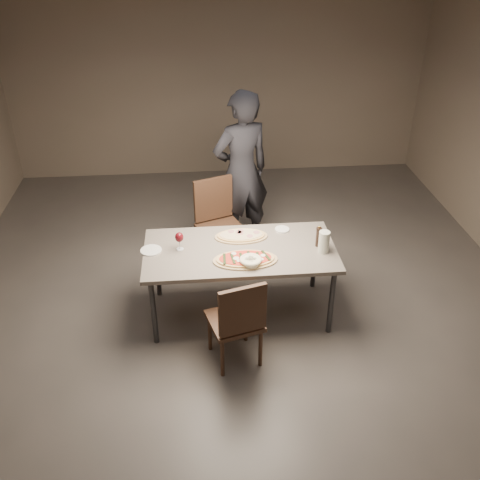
{
  "coord_description": "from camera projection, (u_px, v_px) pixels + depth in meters",
  "views": [
    {
      "loc": [
        -0.38,
        -4.22,
        3.43
      ],
      "look_at": [
        0.0,
        0.0,
        0.85
      ],
      "focal_mm": 40.0,
      "sensor_mm": 36.0,
      "label": 1
    }
  ],
  "objects": [
    {
      "name": "dining_table",
      "position": [
        240.0,
        254.0,
        5.04
      ],
      "size": [
        1.8,
        0.9,
        0.75
      ],
      "color": "slate",
      "rests_on": "ground"
    },
    {
      "name": "bread_basket",
      "position": [
        251.0,
        261.0,
        4.76
      ],
      "size": [
        0.2,
        0.2,
        0.07
      ],
      "rotation": [
        0.0,
        0.0,
        -0.43
      ],
      "color": "beige",
      "rests_on": "dining_table"
    },
    {
      "name": "pepper_mill_left",
      "position": [
        323.0,
        239.0,
        4.99
      ],
      "size": [
        0.05,
        0.05,
        0.19
      ],
      "rotation": [
        0.0,
        0.0,
        0.43
      ],
      "color": "black",
      "rests_on": "dining_table"
    },
    {
      "name": "side_plate",
      "position": [
        151.0,
        250.0,
        4.98
      ],
      "size": [
        0.2,
        0.2,
        0.01
      ],
      "rotation": [
        0.0,
        0.0,
        0.38
      ],
      "color": "white",
      "rests_on": "dining_table"
    },
    {
      "name": "chair_far",
      "position": [
        218.0,
        218.0,
        5.91
      ],
      "size": [
        0.61,
        0.61,
        0.99
      ],
      "rotation": [
        0.0,
        0.0,
        3.5
      ],
      "color": "#3F271A",
      "rests_on": "ground"
    },
    {
      "name": "room",
      "position": [
        240.0,
        186.0,
        4.67
      ],
      "size": [
        7.0,
        7.0,
        7.0
      ],
      "color": "#544D48",
      "rests_on": "ground"
    },
    {
      "name": "pepper_mill_right",
      "position": [
        319.0,
        237.0,
        5.01
      ],
      "size": [
        0.06,
        0.06,
        0.22
      ],
      "rotation": [
        0.0,
        0.0,
        -0.38
      ],
      "color": "black",
      "rests_on": "dining_table"
    },
    {
      "name": "ham_pizza",
      "position": [
        241.0,
        236.0,
        5.19
      ],
      "size": [
        0.51,
        0.28,
        0.04
      ],
      "rotation": [
        0.0,
        0.0,
        -0.43
      ],
      "color": "tan",
      "rests_on": "dining_table"
    },
    {
      "name": "wine_glass",
      "position": [
        179.0,
        238.0,
        4.94
      ],
      "size": [
        0.08,
        0.08,
        0.18
      ],
      "rotation": [
        0.0,
        0.0,
        0.2
      ],
      "color": "silver",
      "rests_on": "dining_table"
    },
    {
      "name": "zucchini_pizza",
      "position": [
        245.0,
        259.0,
        4.83
      ],
      "size": [
        0.59,
        0.33,
        0.05
      ],
      "rotation": [
        0.0,
        0.0,
        0.39
      ],
      "color": "tan",
      "rests_on": "dining_table"
    },
    {
      "name": "chair_near",
      "position": [
        238.0,
        319.0,
        4.52
      ],
      "size": [
        0.53,
        0.53,
        0.91
      ],
      "rotation": [
        0.0,
        0.0,
        0.27
      ],
      "color": "#3F271A",
      "rests_on": "ground"
    },
    {
      "name": "oil_dish",
      "position": [
        282.0,
        229.0,
        5.31
      ],
      "size": [
        0.14,
        0.14,
        0.02
      ],
      "rotation": [
        0.0,
        0.0,
        0.32
      ],
      "color": "white",
      "rests_on": "dining_table"
    },
    {
      "name": "diner",
      "position": [
        241.0,
        172.0,
        6.05
      ],
      "size": [
        0.8,
        0.67,
        1.88
      ],
      "primitive_type": "imported",
      "rotation": [
        0.0,
        0.0,
        3.51
      ],
      "color": "black",
      "rests_on": "ground"
    },
    {
      "name": "carafe",
      "position": [
        324.0,
        242.0,
        4.92
      ],
      "size": [
        0.1,
        0.1,
        0.21
      ],
      "rotation": [
        0.0,
        0.0,
        0.1
      ],
      "color": "silver",
      "rests_on": "dining_table"
    }
  ]
}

